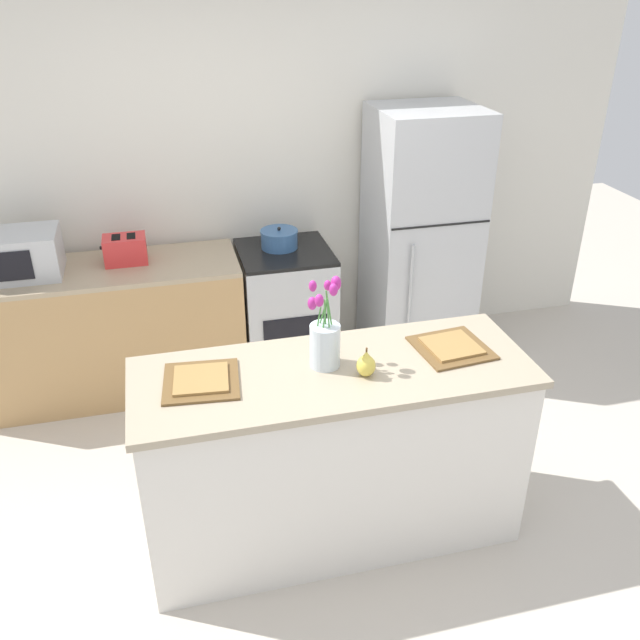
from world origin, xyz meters
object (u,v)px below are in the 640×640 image
at_px(refrigerator, 420,239).
at_px(cooking_pot, 279,239).
at_px(stove_range, 286,310).
at_px(plate_setting_left, 201,380).
at_px(pear_figurine, 366,365).
at_px(toaster, 125,249).
at_px(plate_setting_right, 452,347).
at_px(microwave, 18,254).
at_px(flower_vase, 325,339).

bearing_deg(refrigerator, cooking_pot, 176.80).
xyz_separation_m(stove_range, plate_setting_left, (-0.68, -1.56, 0.52)).
distance_m(pear_figurine, toaster, 2.01).
distance_m(refrigerator, toaster, 1.95).
xyz_separation_m(stove_range, refrigerator, (0.95, 0.00, 0.43)).
xyz_separation_m(refrigerator, pear_figurine, (-0.93, -1.68, 0.13)).
xyz_separation_m(refrigerator, plate_setting_right, (-0.47, -1.56, 0.09)).
bearing_deg(plate_setting_left, cooking_pot, 67.80).
height_order(stove_range, microwave, microwave).
bearing_deg(microwave, toaster, 4.78).
distance_m(pear_figurine, plate_setting_left, 0.72).
relative_size(refrigerator, toaster, 6.26).
xyz_separation_m(plate_setting_left, microwave, (-0.93, 1.56, 0.05)).
bearing_deg(flower_vase, microwave, 133.76).
distance_m(toaster, microwave, 0.62).
relative_size(refrigerator, microwave, 3.65).
xyz_separation_m(plate_setting_left, cooking_pot, (0.66, 1.62, -0.02)).
height_order(refrigerator, plate_setting_left, refrigerator).
relative_size(flower_vase, microwave, 0.89).
height_order(plate_setting_left, cooking_pot, cooking_pot).
relative_size(refrigerator, pear_figurine, 12.62).
bearing_deg(cooking_pot, plate_setting_left, -112.20).
xyz_separation_m(plate_setting_right, toaster, (-1.48, 1.61, 0.00)).
xyz_separation_m(plate_setting_right, cooking_pot, (-0.50, 1.62, -0.02)).
xyz_separation_m(stove_range, pear_figurine, (0.02, -1.68, 0.57)).
distance_m(stove_range, refrigerator, 1.04).
distance_m(flower_vase, microwave, 2.15).
height_order(refrigerator, plate_setting_right, refrigerator).
distance_m(flower_vase, pear_figurine, 0.21).
relative_size(pear_figurine, toaster, 0.50).
relative_size(flower_vase, cooking_pot, 1.73).
xyz_separation_m(plate_setting_left, toaster, (-0.32, 1.61, 0.00)).
xyz_separation_m(stove_range, flower_vase, (-0.13, -1.55, 0.65)).
height_order(refrigerator, cooking_pot, refrigerator).
bearing_deg(microwave, cooking_pot, 2.00).
bearing_deg(plate_setting_left, flower_vase, 0.95).
bearing_deg(stove_range, plate_setting_right, -72.84).
height_order(plate_setting_right, microwave, microwave).
bearing_deg(pear_figurine, refrigerator, 61.13).
relative_size(plate_setting_right, toaster, 1.26).
distance_m(plate_setting_left, cooking_pot, 1.75).
bearing_deg(plate_setting_right, toaster, 132.64).
bearing_deg(flower_vase, pear_figurine, -39.89).
height_order(flower_vase, cooking_pot, flower_vase).
relative_size(stove_range, flower_vase, 2.06).
height_order(refrigerator, pear_figurine, refrigerator).
bearing_deg(stove_range, refrigerator, 0.04).
bearing_deg(toaster, pear_figurine, -59.34).
bearing_deg(refrigerator, plate_setting_right, -106.68).
distance_m(stove_range, plate_setting_left, 1.78).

